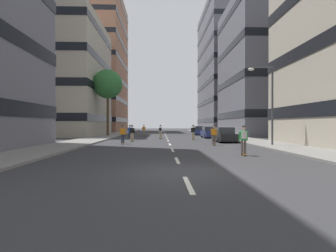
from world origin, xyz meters
TOP-DOWN VIEW (x-y plane):
  - ground_plane at (0.00, 25.31)m, footprint 151.87×151.87m
  - sidewalk_left at (-8.82, 28.48)m, footprint 3.72×69.61m
  - sidewalk_right at (8.82, 28.48)m, footprint 3.72×69.61m
  - lane_markings at (0.00, 25.50)m, footprint 0.16×57.20m
  - building_left_mid at (-18.94, 31.83)m, footprint 16.64×16.39m
  - building_left_far at (-18.94, 55.00)m, footprint 16.64×20.16m
  - building_right_mid at (18.94, 31.83)m, footprint 16.64×16.14m
  - building_right_far at (18.94, 55.00)m, footprint 16.64×23.56m
  - parked_car_near at (5.76, 15.94)m, footprint 1.82×4.40m
  - parked_car_mid at (5.76, 32.57)m, footprint 1.82×4.40m
  - parked_car_far at (5.76, 23.70)m, footprint 1.82×4.40m
  - street_tree_near at (-8.82, 27.98)m, footprint 4.37×4.37m
  - streetlamp_right at (8.08, 10.73)m, footprint 2.13×0.30m
  - skater_0 at (-4.76, 22.15)m, footprint 0.57×0.92m
  - skater_1 at (-4.36, 13.48)m, footprint 0.55×0.91m
  - skater_2 at (3.84, 12.02)m, footprint 0.57×0.92m
  - skater_3 at (3.03, 19.63)m, footprint 0.55×0.91m
  - skater_4 at (4.03, 4.85)m, footprint 0.55×0.92m
  - skater_5 at (-3.66, 32.02)m, footprint 0.53×0.90m
  - skater_6 at (-3.89, 16.95)m, footprint 0.54×0.91m
  - skater_7 at (-0.85, 21.47)m, footprint 0.57×0.92m

SIDE VIEW (x-z plane):
  - ground_plane at x=0.00m, z-range 0.00..0.00m
  - lane_markings at x=0.00m, z-range 0.00..0.01m
  - sidewalk_left at x=-8.82m, z-range 0.00..0.14m
  - sidewalk_right at x=8.82m, z-range 0.00..0.14m
  - parked_car_near at x=5.76m, z-range -0.06..1.46m
  - parked_car_mid at x=5.76m, z-range -0.06..1.46m
  - parked_car_far at x=5.76m, z-range -0.06..1.46m
  - skater_0 at x=-4.76m, z-range 0.10..1.87m
  - skater_1 at x=-4.36m, z-range 0.10..1.87m
  - skater_2 at x=3.84m, z-range 0.10..1.87m
  - skater_3 at x=3.03m, z-range 0.10..1.87m
  - skater_5 at x=-3.66m, z-range 0.10..1.87m
  - skater_6 at x=-3.89m, z-range 0.10..1.87m
  - skater_4 at x=4.03m, z-range 0.13..1.90m
  - skater_7 at x=-0.85m, z-range 0.13..1.90m
  - streetlamp_right at x=8.08m, z-range 0.89..7.39m
  - street_tree_near at x=-8.82m, z-range 2.89..12.86m
  - building_left_mid at x=-18.94m, z-range 0.09..18.90m
  - building_right_mid at x=18.94m, z-range 0.09..22.43m
  - building_right_far at x=18.94m, z-range 0.09..32.80m
  - building_left_far at x=-18.94m, z-range 0.09..34.50m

